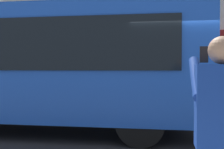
% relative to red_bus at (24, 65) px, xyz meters
% --- Properties ---
extents(ground_plane, '(60.00, 60.00, 0.00)m').
position_rel_red_bus_xyz_m(ground_plane, '(-4.08, 0.13, -1.68)').
color(ground_plane, '#232326').
extents(red_bus, '(9.05, 2.54, 3.08)m').
position_rel_red_bus_xyz_m(red_bus, '(0.00, 0.00, 0.00)').
color(red_bus, '#1947AD').
rests_on(red_bus, ground_plane).
extents(pedestrian_photographer, '(0.53, 0.52, 1.70)m').
position_rel_red_bus_xyz_m(pedestrian_photographer, '(-3.94, 4.75, -0.54)').
color(pedestrian_photographer, '#4C4238').
rests_on(pedestrian_photographer, sidewalk_curb).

